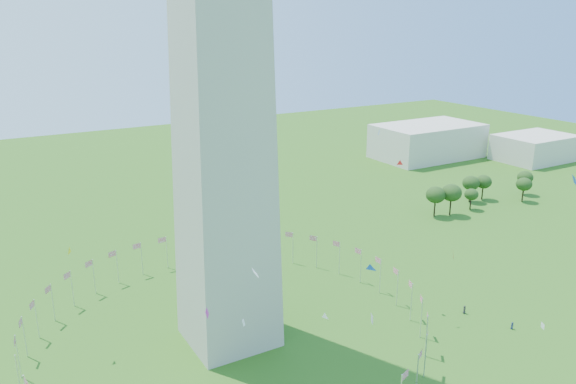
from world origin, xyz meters
name	(u,v)px	position (x,y,z in m)	size (l,w,h in m)	color
flag_ring	(229,319)	(0.00, 50.00, 4.50)	(80.24, 80.24, 9.00)	silver
gov_building_east_a	(427,141)	(150.00, 150.00, 8.00)	(50.00, 30.00, 16.00)	beige
gov_building_east_b	(535,148)	(190.00, 120.00, 6.00)	(35.00, 25.00, 12.00)	beige
kites_aloft	(340,273)	(11.23, 26.86, 21.71)	(98.68, 71.43, 32.93)	blue
tree_line_east	(476,194)	(111.90, 85.18, 4.80)	(53.35, 15.36, 10.74)	#284E1A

